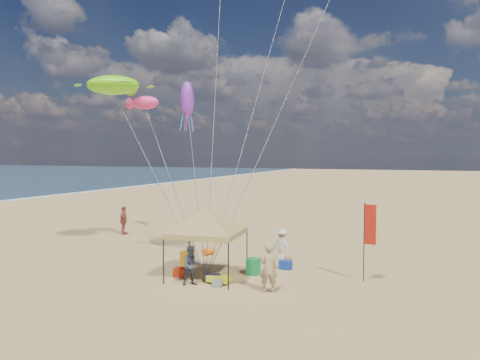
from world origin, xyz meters
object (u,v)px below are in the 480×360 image
at_px(feather_flag, 368,230).
at_px(cooler_blue, 286,265).
at_px(person_near_a, 268,268).
at_px(person_near_b, 192,266).
at_px(chair_yellow, 187,259).
at_px(canopy_tent, 207,211).
at_px(chair_green, 253,266).
at_px(person_near_c, 282,245).
at_px(person_far_a, 124,220).
at_px(cooler_red, 181,272).
at_px(beach_cart, 219,279).

height_order(feather_flag, cooler_blue, feather_flag).
height_order(person_near_a, person_near_b, person_near_a).
bearing_deg(feather_flag, cooler_blue, 168.36).
height_order(feather_flag, chair_yellow, feather_flag).
bearing_deg(chair_yellow, canopy_tent, -39.85).
xyz_separation_m(chair_green, person_near_a, (1.40, -2.15, 0.58)).
relative_size(feather_flag, person_near_b, 2.05).
relative_size(cooler_blue, chair_yellow, 0.77).
relative_size(canopy_tent, person_near_c, 3.46).
xyz_separation_m(chair_green, person_near_c, (0.40, 2.90, 0.44)).
bearing_deg(person_near_c, cooler_blue, 135.07).
relative_size(person_near_c, person_far_a, 0.85).
xyz_separation_m(cooler_red, beach_cart, (1.93, -0.31, 0.01)).
relative_size(cooler_blue, beach_cart, 0.60).
distance_m(feather_flag, beach_cart, 6.31).
distance_m(feather_flag, chair_green, 5.07).
height_order(beach_cart, person_near_a, person_near_a).
relative_size(canopy_tent, feather_flag, 1.69).
bearing_deg(cooler_red, person_far_a, 138.48).
xyz_separation_m(canopy_tent, person_near_b, (-0.08, -1.21, -2.02)).
distance_m(cooler_red, person_near_a, 4.23).
xyz_separation_m(feather_flag, beach_cart, (-5.48, -2.45, -1.94)).
distance_m(cooler_blue, chair_yellow, 4.52).
bearing_deg(beach_cart, cooler_red, 170.72).
height_order(chair_yellow, person_far_a, person_far_a).
height_order(person_near_a, person_near_c, person_near_a).
bearing_deg(cooler_blue, person_near_a, -83.99).
height_order(canopy_tent, beach_cart, canopy_tent).
bearing_deg(cooler_red, beach_cart, -9.28).
relative_size(person_near_a, person_near_c, 1.19).
xyz_separation_m(person_near_c, person_far_a, (-11.55, 3.07, 0.14)).
bearing_deg(person_near_a, person_far_a, -64.34).
height_order(cooler_blue, chair_yellow, chair_yellow).
bearing_deg(person_near_c, feather_flag, 174.62).
bearing_deg(canopy_tent, chair_yellow, 140.15).
height_order(chair_yellow, person_near_b, person_near_b).
height_order(chair_yellow, person_near_c, person_near_c).
bearing_deg(person_near_a, chair_yellow, -58.17).
relative_size(cooler_red, person_near_a, 0.29).
bearing_deg(person_near_a, person_near_b, -26.25).
height_order(beach_cart, person_near_c, person_near_c).
bearing_deg(person_far_a, person_near_c, -121.28).
bearing_deg(cooler_red, chair_yellow, 109.90).
bearing_deg(cooler_blue, canopy_tent, -135.03).
bearing_deg(chair_yellow, cooler_red, -70.10).
height_order(person_near_a, person_far_a, person_near_a).
bearing_deg(person_far_a, person_near_b, -147.95).
distance_m(person_near_a, person_near_c, 5.15).
bearing_deg(canopy_tent, person_near_c, 64.17).
distance_m(feather_flag, chair_yellow, 8.25).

